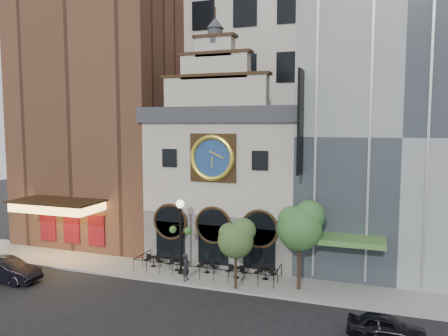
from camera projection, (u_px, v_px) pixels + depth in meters
ground at (193, 287)px, 29.55m from camera, size 120.00×120.00×0.00m
sidewalk at (206, 275)px, 31.89m from camera, size 44.00×5.00×0.15m
clock_building at (230, 177)px, 36.23m from camera, size 12.60×8.78×18.65m
theater_building at (109, 108)px, 41.99m from camera, size 14.00×15.60×25.00m
retail_building at (399, 136)px, 33.60m from camera, size 14.00×14.40×20.00m
office_tower at (267, 40)px, 46.35m from camera, size 20.00×16.00×40.00m
cafe_railing at (206, 268)px, 31.84m from camera, size 10.60×2.60×0.90m
bistro_0 at (153, 261)px, 33.46m from camera, size 1.58×0.68×0.90m
bistro_1 at (177, 264)px, 32.55m from camera, size 1.58×0.68×0.90m
bistro_2 at (207, 266)px, 32.06m from camera, size 1.58×0.68×0.90m
bistro_3 at (236, 272)px, 30.95m from camera, size 1.58×0.68×0.90m
bistro_4 at (265, 273)px, 30.66m from camera, size 1.58×0.68×0.90m
car_right at (386, 327)px, 22.31m from camera, size 3.91×1.64×1.32m
car_left at (6, 270)px, 30.64m from camera, size 5.05×1.89×1.65m
pedestrian at (186, 267)px, 30.38m from camera, size 0.53×0.75×1.91m
lamppost at (180, 228)px, 31.57m from camera, size 1.75×0.60×5.46m
tree_left at (236, 237)px, 28.62m from camera, size 2.46×2.37×4.73m
tree_right at (300, 224)px, 28.47m from camera, size 3.08×2.96×5.93m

